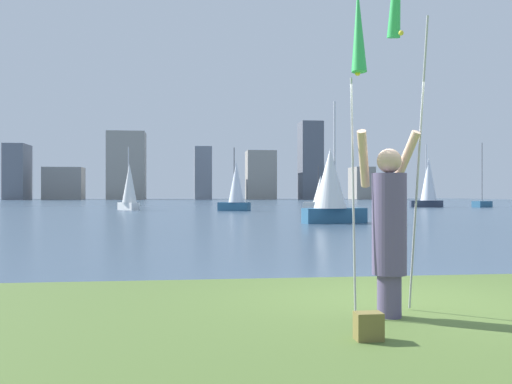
# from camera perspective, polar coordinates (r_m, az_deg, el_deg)

# --- Properties ---
(ground) EXTENTS (120.00, 138.00, 0.12)m
(ground) POSITION_cam_1_polar(r_m,az_deg,el_deg) (57.88, -4.35, -1.43)
(ground) COLOR #4C662D
(person) EXTENTS (0.73, 0.54, 2.00)m
(person) POSITION_cam_1_polar(r_m,az_deg,el_deg) (6.36, 12.87, -3.14)
(person) COLOR #594C72
(person) RESTS_ON ground
(kite_flag_left) EXTENTS (0.16, 0.38, 3.50)m
(kite_flag_left) POSITION_cam_1_polar(r_m,az_deg,el_deg) (6.36, 9.95, 14.55)
(kite_flag_left) COLOR #B2B2B7
(kite_flag_left) RESTS_ON ground
(bag) EXTENTS (0.24, 0.18, 0.25)m
(bag) POSITION_cam_1_polar(r_m,az_deg,el_deg) (5.45, 10.94, -12.77)
(bag) COLOR olive
(bag) RESTS_ON ground
(sailboat_3) EXTENTS (2.82, 2.22, 3.77)m
(sailboat_3) POSITION_cam_1_polar(r_m,az_deg,el_deg) (53.37, 6.29, -0.02)
(sailboat_3) COLOR silver
(sailboat_3) RESTS_ON ground
(sailboat_4) EXTENTS (1.80, 2.21, 4.82)m
(sailboat_4) POSITION_cam_1_polar(r_m,az_deg,el_deg) (45.32, -12.29, 0.45)
(sailboat_4) COLOR white
(sailboat_4) RESTS_ON ground
(sailboat_5) EXTENTS (1.91, 1.52, 5.84)m
(sailboat_5) POSITION_cam_1_polar(r_m,az_deg,el_deg) (56.47, 21.23, -1.05)
(sailboat_5) COLOR #2D6084
(sailboat_5) RESTS_ON ground
(sailboat_6) EXTENTS (2.93, 1.69, 5.28)m
(sailboat_6) POSITION_cam_1_polar(r_m,az_deg,el_deg) (25.41, 7.35, 0.62)
(sailboat_6) COLOR #2D6084
(sailboat_6) RESTS_ON ground
(sailboat_7) EXTENTS (2.93, 1.63, 5.67)m
(sailboat_7) POSITION_cam_1_polar(r_m,az_deg,el_deg) (54.98, 16.49, 0.92)
(sailboat_7) COLOR #333D51
(sailboat_7) RESTS_ON ground
(sailboat_8) EXTENTS (2.41, 1.72, 4.59)m
(sailboat_8) POSITION_cam_1_polar(r_m,az_deg,el_deg) (42.17, -1.99, 0.39)
(sailboat_8) COLOR #2D6084
(sailboat_8) RESTS_ON ground
(skyline_tower_0) EXTENTS (3.75, 6.82, 10.39)m
(skyline_tower_0) POSITION_cam_1_polar(r_m,az_deg,el_deg) (118.20, -22.30, 1.82)
(skyline_tower_0) COLOR slate
(skyline_tower_0) RESTS_ON ground
(skyline_tower_1) EXTENTS (7.31, 5.03, 6.18)m
(skyline_tower_1) POSITION_cam_1_polar(r_m,az_deg,el_deg) (117.92, -18.27, 0.80)
(skyline_tower_1) COLOR gray
(skyline_tower_1) RESTS_ON ground
(skyline_tower_2) EXTENTS (7.13, 6.26, 13.00)m
(skyline_tower_2) POSITION_cam_1_polar(r_m,az_deg,el_deg) (115.25, -12.53, 2.52)
(skyline_tower_2) COLOR gray
(skyline_tower_2) RESTS_ON ground
(skyline_tower_3) EXTENTS (3.38, 5.36, 10.42)m
(skyline_tower_3) POSITION_cam_1_polar(r_m,az_deg,el_deg) (116.73, -5.21, 1.85)
(skyline_tower_3) COLOR gray
(skyline_tower_3) RESTS_ON ground
(skyline_tower_4) EXTENTS (5.71, 5.11, 9.56)m
(skyline_tower_4) POSITION_cam_1_polar(r_m,az_deg,el_deg) (115.14, 0.47, 1.66)
(skyline_tower_4) COLOR gray
(skyline_tower_4) RESTS_ON ground
(skyline_tower_5) EXTENTS (4.15, 5.23, 15.12)m
(skyline_tower_5) POSITION_cam_1_polar(r_m,az_deg,el_deg) (114.49, 5.35, 3.06)
(skyline_tower_5) COLOR #565B66
(skyline_tower_5) RESTS_ON ground
(skyline_tower_6) EXTENTS (3.94, 6.37, 6.51)m
(skyline_tower_6) POSITION_cam_1_polar(r_m,az_deg,el_deg) (121.31, 10.29, 0.85)
(skyline_tower_6) COLOR gray
(skyline_tower_6) RESTS_ON ground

